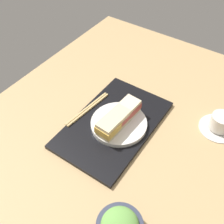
# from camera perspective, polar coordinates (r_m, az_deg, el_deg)

# --- Properties ---
(ground_plane) EXTENTS (1.40, 1.00, 0.03)m
(ground_plane) POSITION_cam_1_polar(r_m,az_deg,el_deg) (1.05, 0.01, -4.08)
(ground_plane) COLOR tan
(serving_tray) EXTENTS (0.45, 0.28, 0.02)m
(serving_tray) POSITION_cam_1_polar(r_m,az_deg,el_deg) (1.05, 0.28, -2.51)
(serving_tray) COLOR black
(serving_tray) RESTS_ON ground_plane
(sandwich_plate) EXTENTS (0.21, 0.21, 0.02)m
(sandwich_plate) POSITION_cam_1_polar(r_m,az_deg,el_deg) (1.03, 1.41, -2.39)
(sandwich_plate) COLOR silver
(sandwich_plate) RESTS_ON serving_tray
(sandwich_near) EXTENTS (0.07, 0.07, 0.05)m
(sandwich_near) POSITION_cam_1_polar(r_m,az_deg,el_deg) (1.04, 3.58, 1.01)
(sandwich_near) COLOR beige
(sandwich_near) RESTS_ON sandwich_plate
(sandwich_middle) EXTENTS (0.07, 0.07, 0.05)m
(sandwich_middle) POSITION_cam_1_polar(r_m,az_deg,el_deg) (1.00, 1.45, -1.06)
(sandwich_middle) COLOR beige
(sandwich_middle) RESTS_ON sandwich_plate
(sandwich_far) EXTENTS (0.08, 0.07, 0.06)m
(sandwich_far) POSITION_cam_1_polar(r_m,az_deg,el_deg) (0.97, -0.84, -3.26)
(sandwich_far) COLOR beige
(sandwich_far) RESTS_ON sandwich_plate
(chopsticks_pair) EXTENTS (0.23, 0.04, 0.01)m
(chopsticks_pair) POSITION_cam_1_polar(r_m,az_deg,el_deg) (1.09, -5.01, 0.64)
(chopsticks_pair) COLOR tan
(chopsticks_pair) RESTS_ON serving_tray
(coffee_cup) EXTENTS (0.14, 0.14, 0.07)m
(coffee_cup) POSITION_cam_1_polar(r_m,az_deg,el_deg) (1.10, 21.28, -2.23)
(coffee_cup) COLOR silver
(coffee_cup) RESTS_ON ground_plane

